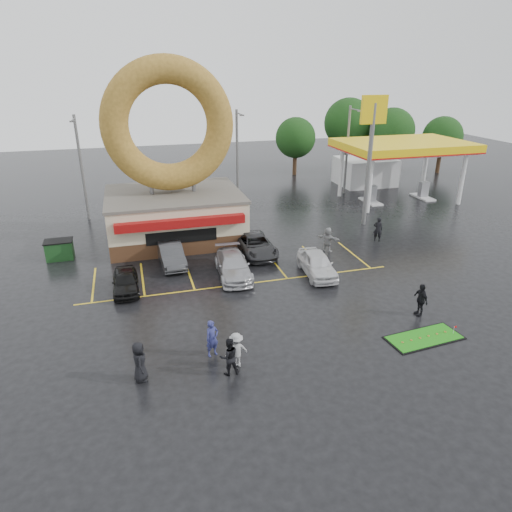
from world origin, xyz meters
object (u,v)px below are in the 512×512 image
object	(u,v)px
gas_station	(386,158)
person_cameraman	(421,300)
streetlight_left	(81,166)
car_dgrey	(171,254)
streetlight_mid	(237,156)
car_black	(125,281)
dumpster	(60,250)
car_silver	(233,266)
donut_shop	(173,183)
streetlight_right	(348,148)
car_grey	(255,245)
car_white	(317,264)
putting_green	(424,338)
person_blue	(212,338)
shell_sign	(372,137)

from	to	relation	value
gas_station	person_cameraman	world-z (taller)	gas_station
streetlight_left	car_dgrey	xyz separation A→B (m)	(6.07, -12.15, -4.06)
streetlight_mid	car_dgrey	bearing A→B (deg)	-121.07
streetlight_mid	car_black	distance (m)	20.25
car_black	dumpster	world-z (taller)	dumpster
streetlight_left	car_silver	size ratio (longest dim) A/B	1.81
donut_shop	streetlight_right	bearing A→B (deg)	25.21
gas_station	streetlight_right	size ratio (longest dim) A/B	1.52
streetlight_left	streetlight_mid	world-z (taller)	same
person_cameraman	car_black	bearing A→B (deg)	-116.41
car_dgrey	dumpster	bearing A→B (deg)	154.43
streetlight_right	car_grey	bearing A→B (deg)	-134.85
car_grey	car_white	bearing A→B (deg)	-57.70
car_white	putting_green	distance (m)	8.88
car_black	person_cameraman	distance (m)	17.12
person_cameraman	car_white	bearing A→B (deg)	-153.24
car_white	streetlight_right	bearing A→B (deg)	64.03
donut_shop	car_dgrey	world-z (taller)	donut_shop
gas_station	dumpster	bearing A→B (deg)	-162.29
car_dgrey	car_white	bearing A→B (deg)	-28.19
streetlight_right	car_dgrey	size ratio (longest dim) A/B	2.04
person_blue	dumpster	distance (m)	16.66
shell_sign	person_cameraman	world-z (taller)	shell_sign
donut_shop	person_cameraman	size ratio (longest dim) A/B	7.26
dumpster	car_white	bearing A→B (deg)	-25.18
car_dgrey	dumpster	distance (m)	8.13
streetlight_mid	putting_green	xyz separation A→B (m)	(3.32, -25.98, -4.75)
streetlight_right	car_dgrey	xyz separation A→B (m)	(-19.93, -14.15, -4.06)
car_silver	shell_sign	bearing A→B (deg)	32.26
car_white	putting_green	xyz separation A→B (m)	(2.25, -8.56, -0.72)
putting_green	streetlight_mid	bearing A→B (deg)	97.29
streetlight_right	putting_green	xyz separation A→B (m)	(-8.68, -26.98, -4.75)
gas_station	car_grey	world-z (taller)	gas_station
car_grey	person_cameraman	distance (m)	12.59
shell_sign	streetlight_left	xyz separation A→B (m)	(-23.00, 7.92, -2.60)
car_dgrey	car_silver	size ratio (longest dim) A/B	0.89
streetlight_left	car_dgrey	world-z (taller)	streetlight_left
car_dgrey	car_black	bearing A→B (deg)	-135.88
car_black	person_blue	bearing A→B (deg)	-64.67
streetlight_left	putting_green	world-z (taller)	streetlight_left
donut_shop	gas_station	distance (m)	24.35
streetlight_right	person_blue	distance (m)	32.15
car_dgrey	person_cameraman	bearing A→B (deg)	-43.62
gas_station	streetlight_mid	world-z (taller)	streetlight_mid
car_black	car_grey	size ratio (longest dim) A/B	0.74
gas_station	car_silver	bearing A→B (deg)	-141.42
shell_sign	car_dgrey	world-z (taller)	shell_sign
gas_station	streetlight_left	xyz separation A→B (m)	(-30.00, -1.02, 1.08)
car_silver	person_cameraman	xyz separation A→B (m)	(8.69, -7.69, 0.21)
car_dgrey	person_cameraman	xyz separation A→B (m)	(12.37, -10.67, 0.20)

